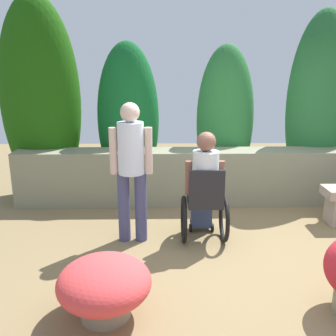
# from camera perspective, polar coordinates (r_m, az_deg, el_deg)

# --- Properties ---
(ground_plane) EXTENTS (12.52, 12.52, 0.00)m
(ground_plane) POSITION_cam_1_polar(r_m,az_deg,el_deg) (4.30, 12.73, -13.49)
(ground_plane) COLOR olive
(stone_retaining_wall) EXTENTS (6.31, 0.48, 0.82)m
(stone_retaining_wall) POSITION_cam_1_polar(r_m,az_deg,el_deg) (5.76, 8.89, -1.29)
(stone_retaining_wall) COLOR gray
(stone_retaining_wall) RESTS_ON ground
(hedge_backdrop) EXTENTS (6.97, 0.94, 3.07)m
(hedge_backdrop) POSITION_cam_1_polar(r_m,az_deg,el_deg) (6.09, 9.68, 9.31)
(hedge_backdrop) COLOR #1B520D
(hedge_backdrop) RESTS_ON ground
(person_in_wheelchair) EXTENTS (0.53, 0.66, 1.33)m
(person_in_wheelchair) POSITION_cam_1_polar(r_m,az_deg,el_deg) (4.44, 5.54, -3.44)
(person_in_wheelchair) COLOR black
(person_in_wheelchair) RESTS_ON ground
(person_standing_companion) EXTENTS (0.49, 0.30, 1.65)m
(person_standing_companion) POSITION_cam_1_polar(r_m,az_deg,el_deg) (4.33, -5.59, 0.61)
(person_standing_companion) COLOR #42456E
(person_standing_companion) RESTS_ON ground
(flower_pot_red_accent) EXTENTS (0.79, 0.79, 0.51)m
(flower_pot_red_accent) POSITION_cam_1_polar(r_m,az_deg,el_deg) (3.30, -9.61, -17.21)
(flower_pot_red_accent) COLOR gray
(flower_pot_red_accent) RESTS_ON ground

